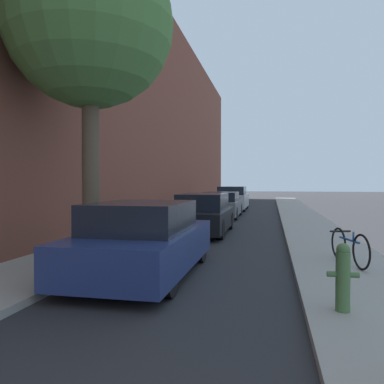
{
  "coord_description": "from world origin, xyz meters",
  "views": [
    {
      "loc": [
        1.47,
        0.82,
        1.76
      ],
      "look_at": [
        -0.68,
        11.13,
        1.49
      ],
      "focal_mm": 35.61,
      "sensor_mm": 36.0,
      "label": 1
    }
  ],
  "objects_px": {
    "parked_car_grey": "(222,205)",
    "fire_hydrant": "(343,276)",
    "parked_car_navy": "(144,240)",
    "parked_car_silver": "(232,199)",
    "bicycle": "(349,247)",
    "parked_car_black": "(204,215)",
    "street_tree_near": "(90,25)"
  },
  "relations": [
    {
      "from": "parked_car_navy",
      "to": "parked_car_grey",
      "type": "xyz_separation_m",
      "value": [
        -0.08,
        12.17,
        -0.04
      ]
    },
    {
      "from": "parked_car_black",
      "to": "parked_car_grey",
      "type": "bearing_deg",
      "value": 91.6
    },
    {
      "from": "parked_car_silver",
      "to": "bicycle",
      "type": "xyz_separation_m",
      "value": [
        3.96,
        -16.29,
        -0.24
      ]
    },
    {
      "from": "parked_car_navy",
      "to": "fire_hydrant",
      "type": "distance_m",
      "value": 3.69
    },
    {
      "from": "parked_car_navy",
      "to": "parked_car_grey",
      "type": "distance_m",
      "value": 12.17
    },
    {
      "from": "parked_car_grey",
      "to": "fire_hydrant",
      "type": "distance_m",
      "value": 14.31
    },
    {
      "from": "street_tree_near",
      "to": "parked_car_silver",
      "type": "bearing_deg",
      "value": 85.64
    },
    {
      "from": "street_tree_near",
      "to": "bicycle",
      "type": "height_order",
      "value": "street_tree_near"
    },
    {
      "from": "parked_car_grey",
      "to": "bicycle",
      "type": "distance_m",
      "value": 11.65
    },
    {
      "from": "parked_car_black",
      "to": "street_tree_near",
      "type": "height_order",
      "value": "street_tree_near"
    },
    {
      "from": "parked_car_black",
      "to": "fire_hydrant",
      "type": "xyz_separation_m",
      "value": [
        3.16,
        -7.76,
        -0.08
      ]
    },
    {
      "from": "parked_car_silver",
      "to": "bicycle",
      "type": "relative_size",
      "value": 2.84
    },
    {
      "from": "parked_car_black",
      "to": "bicycle",
      "type": "height_order",
      "value": "parked_car_black"
    },
    {
      "from": "parked_car_silver",
      "to": "bicycle",
      "type": "distance_m",
      "value": 16.77
    },
    {
      "from": "parked_car_silver",
      "to": "parked_car_navy",
      "type": "bearing_deg",
      "value": -89.75
    },
    {
      "from": "parked_car_grey",
      "to": "bicycle",
      "type": "relative_size",
      "value": 2.74
    },
    {
      "from": "fire_hydrant",
      "to": "street_tree_near",
      "type": "bearing_deg",
      "value": 153.28
    },
    {
      "from": "parked_car_black",
      "to": "parked_car_grey",
      "type": "height_order",
      "value": "parked_car_black"
    },
    {
      "from": "parked_car_silver",
      "to": "fire_hydrant",
      "type": "relative_size",
      "value": 5.27
    },
    {
      "from": "parked_car_silver",
      "to": "fire_hydrant",
      "type": "distance_m",
      "value": 19.53
    },
    {
      "from": "parked_car_silver",
      "to": "parked_car_grey",
      "type": "bearing_deg",
      "value": -90.04
    },
    {
      "from": "parked_car_navy",
      "to": "street_tree_near",
      "type": "relative_size",
      "value": 0.63
    },
    {
      "from": "parked_car_navy",
      "to": "parked_car_silver",
      "type": "relative_size",
      "value": 0.92
    },
    {
      "from": "parked_car_navy",
      "to": "parked_car_silver",
      "type": "xyz_separation_m",
      "value": [
        -0.08,
        17.5,
        0.05
      ]
    },
    {
      "from": "parked_car_black",
      "to": "parked_car_silver",
      "type": "xyz_separation_m",
      "value": [
        -0.17,
        11.49,
        0.06
      ]
    },
    {
      "from": "parked_car_navy",
      "to": "parked_car_silver",
      "type": "height_order",
      "value": "parked_car_silver"
    },
    {
      "from": "parked_car_navy",
      "to": "street_tree_near",
      "type": "xyz_separation_m",
      "value": [
        -1.37,
        0.58,
        4.37
      ]
    },
    {
      "from": "parked_car_silver",
      "to": "fire_hydrant",
      "type": "xyz_separation_m",
      "value": [
        3.33,
        -19.25,
        -0.14
      ]
    },
    {
      "from": "street_tree_near",
      "to": "fire_hydrant",
      "type": "bearing_deg",
      "value": -26.72
    },
    {
      "from": "fire_hydrant",
      "to": "bicycle",
      "type": "bearing_deg",
      "value": 77.94
    },
    {
      "from": "street_tree_near",
      "to": "fire_hydrant",
      "type": "height_order",
      "value": "street_tree_near"
    },
    {
      "from": "parked_car_grey",
      "to": "parked_car_navy",
      "type": "bearing_deg",
      "value": -89.63
    }
  ]
}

